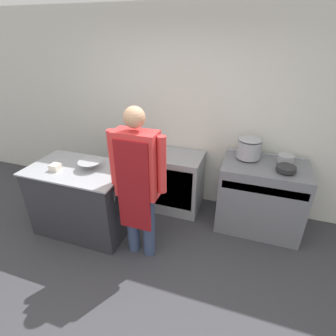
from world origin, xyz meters
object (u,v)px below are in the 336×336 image
Objects in this scene: plastic_tub at (55,167)px; saute_pan at (286,169)px; mixing_bowl at (90,165)px; stock_pot at (249,147)px; stove at (260,197)px; fridge_unit at (177,182)px; sauce_pot at (285,159)px; person_cook at (138,179)px.

plastic_tub is 0.48× the size of saute_pan.
stock_pot reaches higher than mixing_bowl.
saute_pan is (0.21, -0.12, 0.50)m from stove.
stove is 1.23× the size of fridge_unit.
stove is 2.19m from mixing_bowl.
fridge_unit is at bearing -178.15° from sauce_pot.
person_cook is at bearing -16.18° from mixing_bowl.
plastic_tub is 2.78m from sauce_pot.
fridge_unit is at bearing -177.27° from stock_pot.
plastic_tub is (-2.37, -0.90, 0.47)m from stove.
stock_pot is 0.45m from sauce_pot.
fridge_unit is at bearing 83.44° from person_cook.
plastic_tub is at bearing -141.23° from fridge_unit.
stock_pot is at bearing 25.43° from plastic_tub.
fridge_unit is 2.86× the size of stock_pot.
plastic_tub is 2.38m from stock_pot.
person_cook is (-1.28, -0.95, 0.54)m from stove.
person_cook is at bearing -96.56° from fridge_unit.
saute_pan is (2.21, 0.62, 0.02)m from mixing_bowl.
mixing_bowl is at bearing -158.88° from sauce_pot.
saute_pan is 1.22× the size of sauce_pot.
mixing_bowl is 1.97m from stock_pot.
mixing_bowl is 1.51× the size of sauce_pot.
person_cook is 9.60× the size of sauce_pot.
stock_pot is (1.05, 1.06, 0.07)m from person_cook.
person_cook is 1.70m from saute_pan.
stove is 3.73× the size of mixing_bowl.
stock_pot is at bearing 45.48° from person_cook.
plastic_tub reaches higher than fridge_unit.
stove is at bearing 36.49° from person_cook.
stove is at bearing -3.62° from fridge_unit.
sauce_pot is at bearing 29.61° from stove.
fridge_unit is 1.48m from saute_pan.
fridge_unit is at bearing 176.38° from stove.
stock_pot reaches higher than saute_pan.
person_cook is 1.83m from sauce_pot.
plastic_tub is at bearing -159.23° from stove.
mixing_bowl is (-0.84, -0.81, 0.52)m from fridge_unit.
stove is 0.59× the size of person_cook.
stove is 1.16m from fridge_unit.
mixing_bowl is at bearing -164.31° from saute_pan.
saute_pan is (0.44, -0.23, -0.11)m from stock_pot.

